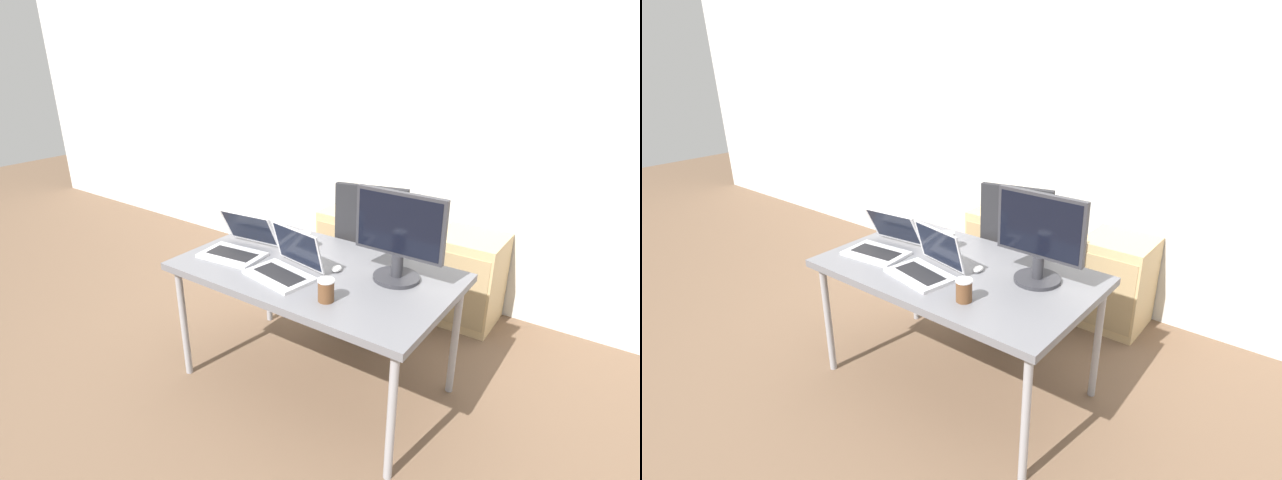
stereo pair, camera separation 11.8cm
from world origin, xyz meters
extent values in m
plane|color=brown|center=(0.00, 0.00, 0.00)|extent=(14.00, 14.00, 0.00)
cube|color=silver|center=(0.00, 1.42, 1.30)|extent=(10.00, 0.05, 2.60)
cube|color=slate|center=(0.00, 0.00, 0.71)|extent=(1.46, 0.86, 0.04)
cylinder|color=#99999E|center=(-0.67, -0.37, 0.35)|extent=(0.04, 0.04, 0.69)
cylinder|color=#99999E|center=(0.67, -0.37, 0.35)|extent=(0.04, 0.04, 0.69)
cylinder|color=#99999E|center=(-0.67, 0.37, 0.35)|extent=(0.04, 0.04, 0.69)
cylinder|color=#99999E|center=(0.67, 0.37, 0.35)|extent=(0.04, 0.04, 0.69)
cylinder|color=#232326|center=(-0.03, 0.78, 0.02)|extent=(0.56, 0.56, 0.04)
cylinder|color=gray|center=(-0.03, 0.78, 0.23)|extent=(0.05, 0.05, 0.39)
cube|color=#232326|center=(-0.03, 0.78, 0.43)|extent=(0.58, 0.58, 0.07)
cube|color=#232326|center=(0.03, 0.53, 0.77)|extent=(0.44, 0.14, 0.60)
cube|color=tan|center=(-0.48, 1.18, 0.32)|extent=(0.44, 0.41, 0.63)
cube|color=tan|center=(-0.48, 0.97, 0.32)|extent=(0.40, 0.01, 0.51)
cube|color=tan|center=(0.45, 1.18, 0.32)|extent=(0.44, 0.41, 0.63)
cube|color=tan|center=(0.45, 0.97, 0.32)|extent=(0.40, 0.01, 0.51)
cube|color=silver|center=(-0.09, -0.19, 0.74)|extent=(0.38, 0.28, 0.02)
cube|color=black|center=(-0.09, -0.19, 0.75)|extent=(0.30, 0.17, 0.00)
cube|color=silver|center=(-0.07, -0.06, 0.86)|extent=(0.35, 0.12, 0.22)
cube|color=black|center=(-0.07, -0.06, 0.86)|extent=(0.32, 0.11, 0.20)
cube|color=silver|center=(-0.47, -0.14, 0.74)|extent=(0.36, 0.26, 0.02)
cube|color=black|center=(-0.47, -0.14, 0.75)|extent=(0.29, 0.15, 0.00)
cube|color=silver|center=(-0.48, 0.02, 0.85)|extent=(0.35, 0.15, 0.20)
cube|color=black|center=(-0.48, 0.01, 0.85)|extent=(0.32, 0.13, 0.18)
cylinder|color=#2D2D33|center=(0.41, 0.14, 0.74)|extent=(0.24, 0.24, 0.02)
cylinder|color=#2D2D33|center=(0.41, 0.14, 0.81)|extent=(0.06, 0.06, 0.12)
cube|color=#2D2D33|center=(0.41, 0.14, 1.03)|extent=(0.47, 0.03, 0.33)
cube|color=black|center=(0.41, 0.12, 1.03)|extent=(0.44, 0.00, 0.29)
ellipsoid|color=silver|center=(0.11, 0.04, 0.75)|extent=(0.05, 0.07, 0.03)
cylinder|color=white|center=(-0.21, 0.18, 0.78)|extent=(0.08, 0.08, 0.10)
cylinder|color=brown|center=(0.24, -0.25, 0.78)|extent=(0.08, 0.08, 0.10)
cylinder|color=white|center=(0.24, -0.25, 0.84)|extent=(0.08, 0.08, 0.01)
camera|label=1|loc=(1.40, -1.94, 1.88)|focal=28.00mm
camera|label=2|loc=(1.50, -1.87, 1.88)|focal=28.00mm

